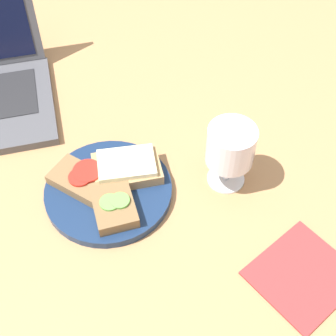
# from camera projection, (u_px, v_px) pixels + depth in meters

# --- Properties ---
(wooden_table) EXTENTS (1.40, 1.40, 0.03)m
(wooden_table) POSITION_uv_depth(u_px,v_px,m) (135.00, 185.00, 0.83)
(wooden_table) COLOR #B27F51
(wooden_table) RESTS_ON ground
(plate) EXTENTS (0.22, 0.22, 0.02)m
(plate) POSITION_uv_depth(u_px,v_px,m) (109.00, 191.00, 0.79)
(plate) COLOR navy
(plate) RESTS_ON wooden_table
(sandwich_with_cheese) EXTENTS (0.12, 0.08, 0.03)m
(sandwich_with_cheese) POSITION_uv_depth(u_px,v_px,m) (127.00, 167.00, 0.80)
(sandwich_with_cheese) COLOR #A88456
(sandwich_with_cheese) RESTS_ON plate
(sandwich_with_tomato) EXTENTS (0.12, 0.12, 0.02)m
(sandwich_with_tomato) POSITION_uv_depth(u_px,v_px,m) (82.00, 179.00, 0.79)
(sandwich_with_tomato) COLOR brown
(sandwich_with_tomato) RESTS_ON plate
(sandwich_with_cucumber) EXTENTS (0.07, 0.09, 0.03)m
(sandwich_with_cucumber) POSITION_uv_depth(u_px,v_px,m) (114.00, 205.00, 0.75)
(sandwich_with_cucumber) COLOR brown
(sandwich_with_cucumber) RESTS_ON plate
(wine_glass) EXTENTS (0.08, 0.08, 0.12)m
(wine_glass) POSITION_uv_depth(u_px,v_px,m) (230.00, 148.00, 0.76)
(wine_glass) COLOR white
(wine_glass) RESTS_ON wooden_table
(napkin) EXTENTS (0.18, 0.18, 0.00)m
(napkin) POSITION_uv_depth(u_px,v_px,m) (302.00, 275.00, 0.70)
(napkin) COLOR #B23333
(napkin) RESTS_ON wooden_table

